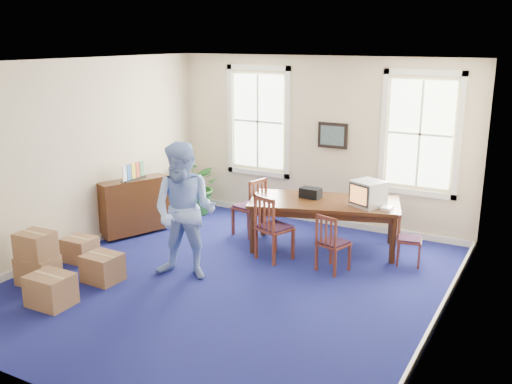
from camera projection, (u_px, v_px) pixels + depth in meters
The scene contains 25 objects.
floor at pixel (231, 281), 8.52m from camera, with size 6.50×6.50×0.00m, color navy.
ceiling at pixel (228, 62), 7.68m from camera, with size 6.50×6.50×0.00m, color white.
wall_back at pixel (319, 142), 10.84m from camera, with size 6.50×6.50×0.00m, color beige.
wall_front at pixel (49, 249), 5.35m from camera, with size 6.50×6.50×0.00m, color beige.
wall_left at pixel (76, 156), 9.50m from camera, with size 6.50×6.50×0.00m, color beige.
wall_right at pixel (447, 206), 6.70m from camera, with size 6.50×6.50×0.00m, color beige.
baseboard_back at pixel (316, 219), 11.22m from camera, with size 6.00×0.04×0.12m, color white.
baseboard_left at pixel (85, 244), 9.89m from camera, with size 0.04×6.50×0.12m, color white.
baseboard_right at pixel (434, 324), 7.12m from camera, with size 0.04×6.50×0.12m, color white.
window_left at pixel (258, 121), 11.35m from camera, with size 1.40×0.12×2.20m, color white, non-canonical shape.
window_right at pixel (420, 134), 9.86m from camera, with size 1.40×0.12×2.20m, color white, non-canonical shape.
wall_picture at pixel (333, 136), 10.62m from camera, with size 0.58×0.06×0.48m, color black, non-canonical shape.
conference_table at pixel (324, 224), 9.75m from camera, with size 2.49×1.13×0.85m, color #462410, non-canonical shape.
crt_tv at pixel (368, 193), 9.29m from camera, with size 0.46×0.50×0.42m, color #B7B7BC, non-canonical shape.
game_console at pixel (387, 208), 9.13m from camera, with size 0.16×0.20×0.05m, color white.
equipment_bag at pixel (311, 193), 9.79m from camera, with size 0.35×0.23×0.17m, color black.
chair_near_left at pixel (275, 227), 9.24m from camera, with size 0.49×0.49×1.09m, color maroon, non-canonical shape.
chair_near_right at pixel (333, 242), 8.78m from camera, with size 0.42×0.42×0.93m, color maroon, non-canonical shape.
chair_end_left at pixel (249, 206), 10.41m from camera, with size 0.48×0.48×1.07m, color maroon, non-canonical shape.
chair_end_right at pixel (410, 239), 9.06m from camera, with size 0.38×0.38×0.84m, color maroon, non-canonical shape.
man at pixel (185, 211), 8.41m from camera, with size 1.01×0.78×2.07m, color #8EB0F8.
credenza at pixel (135, 208), 10.41m from camera, with size 0.36×1.27×1.00m, color #462410.
brochure_rack at pixel (133, 174), 10.23m from camera, with size 0.13×0.72×0.32m, color #99999E, non-canonical shape.
potted_plant at pixel (198, 186), 11.60m from camera, with size 1.08×0.94×1.20m, color #215D21.
cardboard_boxes at pixel (52, 257), 8.34m from camera, with size 1.45×1.45×0.83m, color #9B6C48, non-canonical shape.
Camera 1 is at (4.13, -6.71, 3.52)m, focal length 40.00 mm.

